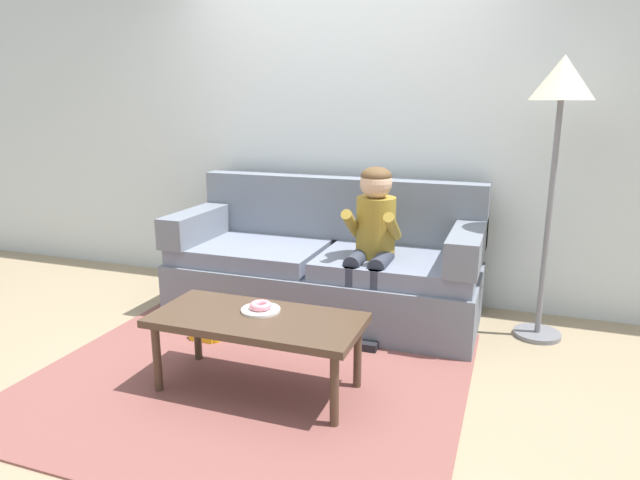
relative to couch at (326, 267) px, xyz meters
name	(u,v)px	position (x,y,z in m)	size (l,w,h in m)	color
ground	(269,359)	(-0.07, -0.85, -0.35)	(10.00, 10.00, 0.00)	#9E896B
wall_back	(341,116)	(-0.07, 0.55, 1.05)	(8.00, 0.10, 2.80)	silver
area_rug	(250,377)	(-0.07, -1.10, -0.34)	(2.34, 2.06, 0.01)	brown
couch	(326,267)	(0.00, 0.00, 0.00)	(2.17, 0.90, 0.96)	slate
coffee_table	(257,324)	(0.03, -1.20, 0.03)	(1.11, 0.51, 0.42)	#4C3828
person_child	(373,234)	(0.39, -0.21, 0.33)	(0.34, 0.58, 1.10)	olive
plate	(261,310)	(0.02, -1.12, 0.08)	(0.21, 0.21, 0.01)	white
donut	(261,306)	(0.02, -1.12, 0.11)	(0.12, 0.12, 0.04)	pink
toy_controller	(204,338)	(-0.57, -0.76, -0.32)	(0.23, 0.09, 0.05)	gold
floor_lamp	(561,103)	(1.46, 0.06, 1.15)	(0.38, 0.38, 1.78)	slate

